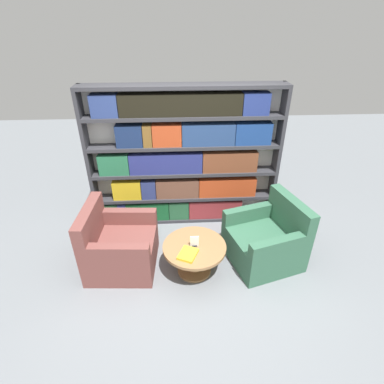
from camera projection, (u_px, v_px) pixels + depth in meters
The scene contains 7 objects.
ground_plane at pixel (189, 277), 3.87m from camera, with size 14.00×14.00×0.00m, color slate.
bookshelf at pixel (183, 160), 4.47m from camera, with size 2.83×0.30×2.14m.
armchair_left at pixel (119, 247), 3.92m from camera, with size 0.91×0.90×0.89m.
armchair_right at pixel (266, 241), 4.03m from camera, with size 1.06×1.06×0.89m.
coffee_table at pixel (194, 253), 3.82m from camera, with size 0.80×0.80×0.43m.
table_sign at pixel (194, 242), 3.72m from camera, with size 0.11×0.06×0.15m.
stray_book at pixel (188, 254), 3.60m from camera, with size 0.28×0.31×0.03m.
Camera 1 is at (-0.12, -2.75, 2.93)m, focal length 28.00 mm.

